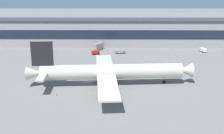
{
  "coord_description": "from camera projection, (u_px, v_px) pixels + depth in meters",
  "views": [
    {
      "loc": [
        9.71,
        -93.4,
        32.9
      ],
      "look_at": [
        8.61,
        0.54,
        5.0
      ],
      "focal_mm": 45.17,
      "sensor_mm": 36.0,
      "label": 1
    }
  ],
  "objects": [
    {
      "name": "traffic_cone_2",
      "position": [
        92.0,
        90.0,
        89.8
      ],
      "size": [
        0.54,
        0.54,
        0.67
      ],
      "primitive_type": "cone",
      "color": "#F2590C",
      "rests_on": "ground_plane"
    },
    {
      "name": "ground_plane",
      "position": [
        88.0,
        81.0,
        99.01
      ],
      "size": [
        600.0,
        600.0,
        0.0
      ],
      "primitive_type": "plane",
      "color": "slate"
    },
    {
      "name": "traffic_cone_0",
      "position": [
        56.0,
        95.0,
        85.86
      ],
      "size": [
        0.54,
        0.54,
        0.67
      ],
      "primitive_type": "cone",
      "color": "#F2590C",
      "rests_on": "ground_plane"
    },
    {
      "name": "airliner",
      "position": [
        109.0,
        72.0,
        94.25
      ],
      "size": [
        55.79,
        47.92,
        15.12
      ],
      "color": "beige",
      "rests_on": "ground_plane"
    },
    {
      "name": "stair_truck",
      "position": [
        98.0,
        46.0,
        144.37
      ],
      "size": [
        5.34,
        6.32,
        3.55
      ],
      "color": "gray",
      "rests_on": "ground_plane"
    },
    {
      "name": "terminal_building",
      "position": [
        98.0,
        32.0,
        154.57
      ],
      "size": [
        176.12,
        15.85,
        14.37
      ],
      "color": "#9E9993",
      "rests_on": "ground_plane"
    },
    {
      "name": "follow_me_car",
      "position": [
        203.0,
        50.0,
        140.52
      ],
      "size": [
        2.55,
        4.64,
        1.85
      ],
      "color": "white",
      "rests_on": "ground_plane"
    },
    {
      "name": "baggage_tug",
      "position": [
        96.0,
        52.0,
        135.78
      ],
      "size": [
        4.09,
        3.21,
        1.85
      ],
      "color": "red",
      "rests_on": "ground_plane"
    },
    {
      "name": "pushback_tractor",
      "position": [
        120.0,
        51.0,
        137.91
      ],
      "size": [
        5.27,
        3.63,
        1.75
      ],
      "color": "gray",
      "rests_on": "ground_plane"
    },
    {
      "name": "traffic_cone_1",
      "position": [
        47.0,
        90.0,
        89.78
      ],
      "size": [
        0.55,
        0.55,
        0.69
      ],
      "primitive_type": "cone",
      "color": "#F2590C",
      "rests_on": "ground_plane"
    }
  ]
}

